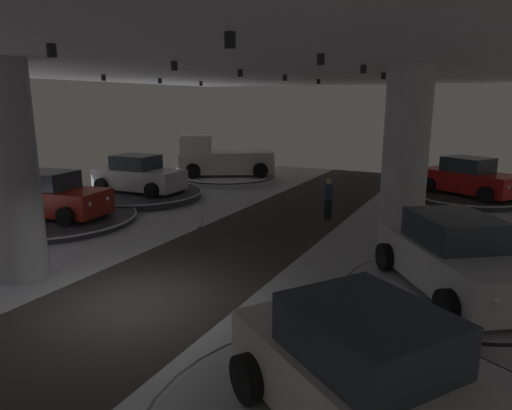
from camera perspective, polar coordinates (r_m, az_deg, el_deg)
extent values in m
cube|color=#B2B2B7|center=(10.95, -14.99, -11.95)|extent=(24.00, 44.00, 0.05)
cube|color=#383330|center=(10.94, -15.00, -11.81)|extent=(4.40, 44.00, 0.01)
cube|color=silver|center=(10.03, -16.93, 18.41)|extent=(24.00, 44.00, 0.10)
cylinder|color=black|center=(15.65, -28.90, 14.39)|extent=(0.16, 0.16, 0.22)
cylinder|color=black|center=(17.91, -18.58, 14.91)|extent=(0.16, 0.16, 0.22)
cylinder|color=black|center=(20.16, -11.96, 14.99)|extent=(0.16, 0.16, 0.22)
cylinder|color=black|center=(23.02, -6.92, 14.88)|extent=(0.16, 0.16, 0.22)
cylinder|color=black|center=(8.67, -24.26, 17.26)|extent=(0.16, 0.16, 0.22)
cylinder|color=black|center=(11.60, -10.22, 16.78)|extent=(0.16, 0.16, 0.22)
cylinder|color=black|center=(14.27, -2.01, 16.22)|extent=(0.16, 0.16, 0.22)
cylinder|color=black|center=(17.11, 3.65, 15.65)|extent=(0.16, 0.16, 0.22)
cylinder|color=black|center=(20.78, 7.84, 15.08)|extent=(0.16, 0.16, 0.22)
cylinder|color=black|center=(6.67, -3.28, 19.96)|extent=(0.16, 0.16, 0.22)
cylinder|color=black|center=(9.74, 8.12, 17.63)|extent=(0.16, 0.16, 0.22)
cylinder|color=black|center=(12.86, 13.32, 16.25)|extent=(0.16, 0.16, 0.22)
cylinder|color=black|center=(16.39, 15.71, 15.34)|extent=(0.16, 0.16, 0.22)
cylinder|color=black|center=(19.85, 18.31, 14.67)|extent=(0.16, 0.16, 0.22)
cylinder|color=silver|center=(14.50, 18.18, 5.35)|extent=(1.34, 1.34, 5.50)
cylinder|color=#ADADB2|center=(12.89, -28.29, 3.58)|extent=(1.26, 1.26, 5.50)
cylinder|color=#333338|center=(22.08, -14.29, 1.22)|extent=(5.66, 5.66, 0.34)
cylinder|color=white|center=(22.05, -14.31, 1.58)|extent=(5.78, 5.78, 0.05)
cube|color=silver|center=(21.94, -14.40, 3.22)|extent=(4.27, 1.98, 0.90)
cube|color=#2D3842|center=(21.93, -14.82, 5.17)|extent=(1.96, 1.64, 0.70)
cylinder|color=black|center=(21.94, -9.82, 2.72)|extent=(0.69, 0.25, 0.68)
cylinder|color=black|center=(20.35, -12.96, 1.79)|extent=(0.69, 0.25, 0.68)
cylinder|color=black|center=(23.64, -15.57, 3.17)|extent=(0.69, 0.25, 0.68)
cylinder|color=black|center=(22.18, -18.86, 2.32)|extent=(0.69, 0.25, 0.68)
sphere|color=white|center=(21.11, -9.20, 3.40)|extent=(0.18, 0.18, 0.18)
sphere|color=white|center=(20.31, -10.74, 2.97)|extent=(0.18, 0.18, 0.18)
cube|color=silver|center=(6.16, 14.43, -22.27)|extent=(4.48, 3.88, 0.90)
cube|color=#2D3842|center=(5.86, 13.82, -15.60)|extent=(2.45, 2.37, 0.70)
cylinder|color=black|center=(7.77, 12.58, -16.53)|extent=(0.68, 0.57, 0.68)
cylinder|color=black|center=(6.79, -1.23, -20.89)|extent=(0.68, 0.57, 0.68)
cylinder|color=#333338|center=(18.88, -23.98, -1.63)|extent=(5.99, 5.99, 0.23)
cylinder|color=white|center=(18.86, -24.01, -1.38)|extent=(6.11, 6.11, 0.05)
cube|color=maroon|center=(18.73, -24.19, 0.52)|extent=(4.42, 2.40, 0.90)
cube|color=#2D3842|center=(18.70, -24.74, 2.79)|extent=(2.11, 1.82, 0.70)
cylinder|color=black|center=(18.62, -18.80, 0.06)|extent=(0.71, 0.32, 0.68)
cylinder|color=black|center=(17.12, -22.80, -1.36)|extent=(0.71, 0.32, 0.68)
cylinder|color=black|center=(20.45, -25.21, 0.62)|extent=(0.71, 0.32, 0.68)
cylinder|color=black|center=(19.10, -29.29, -0.61)|extent=(0.71, 0.32, 0.68)
sphere|color=white|center=(17.78, -18.24, 0.78)|extent=(0.18, 0.18, 0.18)
sphere|color=white|center=(17.01, -20.20, 0.10)|extent=(0.18, 0.18, 0.18)
cylinder|color=#333338|center=(23.24, 24.99, 0.89)|extent=(4.86, 4.86, 0.27)
cylinder|color=white|center=(23.22, 25.02, 1.14)|extent=(4.96, 4.96, 0.05)
cube|color=red|center=(23.11, 25.17, 2.70)|extent=(4.53, 3.69, 0.90)
cube|color=#2D3842|center=(23.09, 25.03, 4.58)|extent=(2.43, 2.31, 0.70)
cylinder|color=black|center=(23.31, 29.37, 1.66)|extent=(0.70, 0.54, 0.68)
cylinder|color=black|center=(21.59, 26.83, 1.15)|extent=(0.70, 0.54, 0.68)
cylinder|color=black|center=(24.75, 23.60, 2.81)|extent=(0.70, 0.54, 0.68)
cylinder|color=black|center=(23.14, 20.80, 2.41)|extent=(0.70, 0.54, 0.68)
sphere|color=white|center=(21.65, 29.04, 1.98)|extent=(0.18, 0.18, 0.18)
cylinder|color=#B7B7BC|center=(11.39, 23.27, -10.54)|extent=(4.61, 4.61, 0.33)
cylinder|color=black|center=(11.34, 23.33, -9.90)|extent=(4.70, 4.70, 0.05)
cube|color=silver|center=(11.12, 23.63, -6.85)|extent=(3.87, 4.48, 0.90)
cube|color=#2D3842|center=(11.03, 23.58, -2.93)|extent=(2.37, 2.45, 0.70)
cylinder|color=black|center=(9.59, 22.75, -11.65)|extent=(0.57, 0.68, 0.68)
cylinder|color=black|center=(12.86, 24.05, -5.54)|extent=(0.57, 0.68, 0.68)
cylinder|color=black|center=(11.94, 15.83, -6.27)|extent=(0.57, 0.68, 0.68)
sphere|color=white|center=(9.23, 27.69, -10.54)|extent=(0.18, 0.18, 0.18)
cylinder|color=silver|center=(26.38, -3.67, 3.44)|extent=(5.56, 5.56, 0.32)
cylinder|color=black|center=(26.36, -3.68, 3.72)|extent=(5.68, 5.68, 0.05)
cube|color=silver|center=(26.24, -3.70, 5.40)|extent=(5.63, 4.51, 1.20)
cube|color=silver|center=(26.18, -7.49, 7.61)|extent=(2.43, 2.50, 1.00)
cube|color=#28333D|center=(26.15, -6.37, 7.64)|extent=(0.96, 1.54, 0.75)
cylinder|color=black|center=(25.19, -7.91, 4.23)|extent=(0.87, 0.67, 0.84)
cylinder|color=black|center=(27.51, -7.58, 4.97)|extent=(0.87, 0.67, 0.84)
cylinder|color=black|center=(25.20, 0.55, 4.36)|extent=(0.87, 0.67, 0.84)
cylinder|color=black|center=(27.52, 0.18, 5.09)|extent=(0.87, 0.67, 0.84)
cylinder|color=black|center=(17.86, 8.75, -0.50)|extent=(0.14, 0.14, 0.80)
cylinder|color=black|center=(17.94, 9.25, -0.45)|extent=(0.14, 0.14, 0.80)
cylinder|color=#233851|center=(17.76, 9.08, 1.60)|extent=(0.32, 0.32, 0.62)
sphere|color=beige|center=(17.68, 9.13, 2.93)|extent=(0.22, 0.22, 0.22)
cylinder|color=#333338|center=(16.58, -6.82, -2.84)|extent=(0.28, 0.28, 0.04)
cylinder|color=#B2B2B7|center=(16.46, -6.86, -1.30)|extent=(0.07, 0.07, 0.96)
sphere|color=#B2B2B7|center=(16.35, -6.91, 0.33)|extent=(0.10, 0.10, 0.10)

